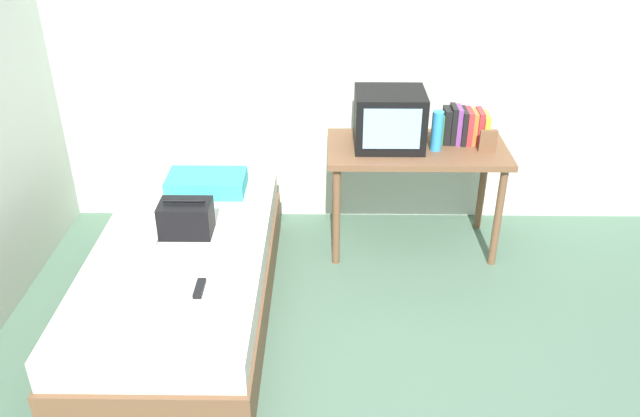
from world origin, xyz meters
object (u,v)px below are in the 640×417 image
(magazine, at_px, (128,286))
(remote_silver, at_px, (155,238))
(handbag, at_px, (186,218))
(bed, at_px, (183,280))
(picture_frame, at_px, (488,141))
(desk, at_px, (416,160))
(pillow, at_px, (207,183))
(book_row, at_px, (463,126))
(remote_dark, at_px, (200,288))
(water_bottle, at_px, (437,131))
(tv, at_px, (389,119))

(magazine, xyz_separation_m, remote_silver, (0.04, 0.46, 0.01))
(magazine, bearing_deg, handbag, 68.90)
(bed, height_order, picture_frame, picture_frame)
(bed, bearing_deg, remote_silver, 155.17)
(picture_frame, bearing_deg, remote_silver, -162.83)
(desk, xyz_separation_m, picture_frame, (0.43, -0.08, 0.17))
(desk, xyz_separation_m, pillow, (-1.37, -0.08, -0.14))
(book_row, distance_m, magazine, 2.31)
(picture_frame, height_order, remote_dark, picture_frame)
(desk, distance_m, pillow, 1.38)
(book_row, xyz_separation_m, pillow, (-1.67, -0.16, -0.34))
(water_bottle, relative_size, book_row, 0.80)
(book_row, relative_size, magazine, 1.12)
(water_bottle, bearing_deg, book_row, 33.98)
(desk, bearing_deg, remote_dark, -136.13)
(desk, xyz_separation_m, remote_dark, (-1.23, -1.18, -0.18))
(remote_silver, bearing_deg, water_bottle, 21.03)
(picture_frame, relative_size, handbag, 0.48)
(picture_frame, height_order, magazine, picture_frame)
(desk, height_order, remote_silver, desk)
(book_row, bearing_deg, picture_frame, -49.31)
(tv, height_order, book_row, tv)
(tv, relative_size, water_bottle, 1.70)
(picture_frame, bearing_deg, bed, -159.60)
(bed, height_order, handbag, handbag)
(bed, bearing_deg, picture_frame, 20.40)
(picture_frame, bearing_deg, pillow, -179.88)
(tv, height_order, pillow, tv)
(desk, height_order, pillow, desk)
(tv, xyz_separation_m, remote_silver, (-1.38, -0.72, -0.46))
(handbag, relative_size, magazine, 1.03)
(book_row, xyz_separation_m, magazine, (-1.91, -1.24, -0.40))
(book_row, height_order, remote_dark, book_row)
(book_row, xyz_separation_m, remote_silver, (-1.87, -0.77, -0.39))
(water_bottle, height_order, handbag, water_bottle)
(magazine, xyz_separation_m, remote_dark, (0.38, -0.02, 0.01))
(bed, bearing_deg, remote_dark, -65.36)
(desk, bearing_deg, handbag, -156.01)
(tv, relative_size, magazine, 1.52)
(water_bottle, bearing_deg, magazine, -147.18)
(water_bottle, bearing_deg, desk, 153.68)
(book_row, relative_size, handbag, 1.08)
(desk, distance_m, magazine, 1.99)
(book_row, bearing_deg, pillow, -174.58)
(tv, height_order, handbag, tv)
(pillow, bearing_deg, book_row, 5.42)
(book_row, distance_m, remote_silver, 2.06)
(water_bottle, distance_m, picture_frame, 0.33)
(water_bottle, bearing_deg, bed, -154.92)
(water_bottle, bearing_deg, tv, 166.73)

